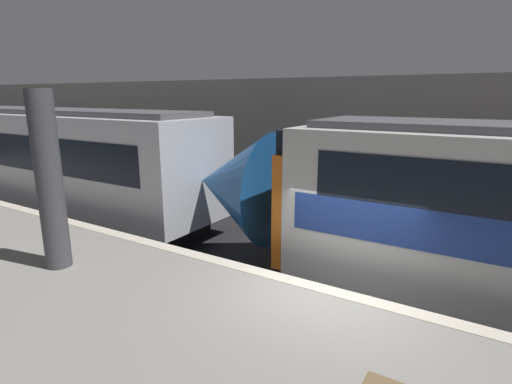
# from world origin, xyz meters

# --- Properties ---
(ground_plane) EXTENTS (120.00, 120.00, 0.00)m
(ground_plane) POSITION_xyz_m (0.00, 0.00, 0.00)
(ground_plane) COLOR black
(station_rear_barrier) EXTENTS (50.00, 0.15, 4.83)m
(station_rear_barrier) POSITION_xyz_m (0.00, 6.84, 2.42)
(station_rear_barrier) COLOR #9E998E
(station_rear_barrier) RESTS_ON ground
(support_pillar_near) EXTENTS (0.46, 0.46, 3.26)m
(support_pillar_near) POSITION_xyz_m (-4.71, -1.89, 2.74)
(support_pillar_near) COLOR #47474C
(support_pillar_near) RESTS_ON platform
(train_modern) EXTENTS (20.97, 3.07, 3.80)m
(train_modern) POSITION_xyz_m (-13.25, 2.38, 1.95)
(train_modern) COLOR black
(train_modern) RESTS_ON ground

